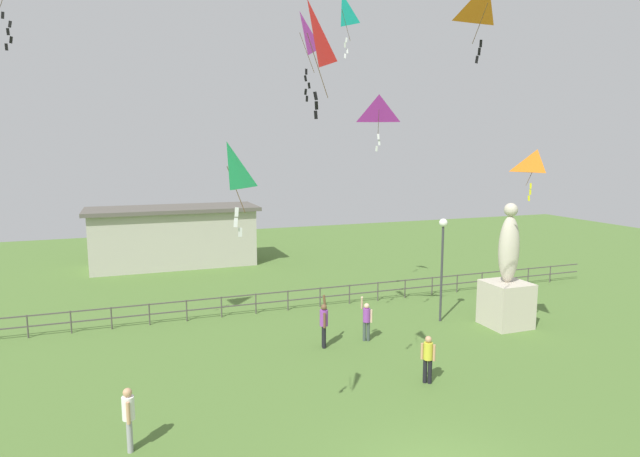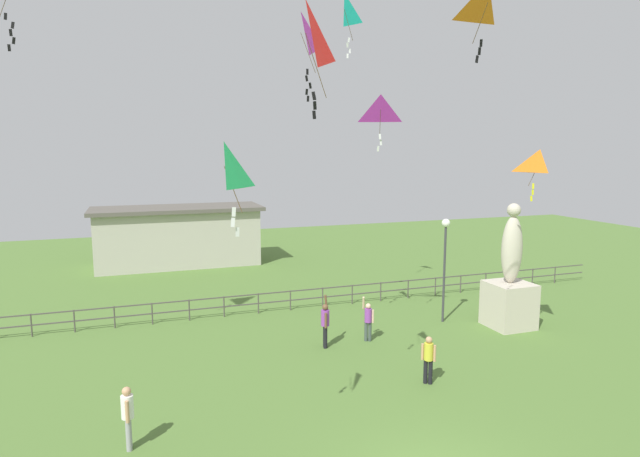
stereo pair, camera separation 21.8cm
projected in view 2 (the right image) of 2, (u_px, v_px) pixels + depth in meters
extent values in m
cube|color=beige|center=(509.00, 305.00, 22.46)|extent=(1.73, 1.73, 1.91)
ellipsoid|color=beige|center=(512.00, 250.00, 22.12)|extent=(0.90, 0.76, 2.83)
sphere|color=beige|center=(514.00, 210.00, 21.87)|extent=(0.56, 0.56, 0.56)
cylinder|color=#38383D|center=(444.00, 275.00, 22.95)|extent=(0.10, 0.10, 4.21)
sphere|color=white|center=(446.00, 223.00, 22.62)|extent=(0.36, 0.36, 0.36)
cylinder|color=#3F4C47|center=(366.00, 331.00, 20.83)|extent=(0.13, 0.13, 0.77)
cylinder|color=#3F4C47|center=(370.00, 332.00, 20.82)|extent=(0.13, 0.13, 0.77)
cylinder|color=purple|center=(368.00, 315.00, 20.73)|extent=(0.28, 0.28, 0.54)
sphere|color=beige|center=(368.00, 306.00, 20.68)|extent=(0.21, 0.21, 0.21)
cylinder|color=beige|center=(363.00, 303.00, 20.72)|extent=(0.17, 0.24, 0.52)
cylinder|color=beige|center=(373.00, 316.00, 20.72)|extent=(0.08, 0.08, 0.52)
cylinder|color=black|center=(325.00, 336.00, 20.23)|extent=(0.15, 0.15, 0.86)
cylinder|color=black|center=(325.00, 337.00, 20.06)|extent=(0.15, 0.15, 0.86)
cylinder|color=purple|center=(325.00, 318.00, 20.04)|extent=(0.31, 0.31, 0.61)
sphere|color=brown|center=(325.00, 307.00, 19.98)|extent=(0.23, 0.23, 0.23)
cylinder|color=brown|center=(326.00, 302.00, 20.17)|extent=(0.18, 0.13, 0.58)
cylinder|color=brown|center=(326.00, 321.00, 19.84)|extent=(0.09, 0.09, 0.58)
cylinder|color=#99999E|center=(129.00, 435.00, 13.19)|extent=(0.14, 0.14, 0.83)
cylinder|color=#99999E|center=(129.00, 432.00, 13.35)|extent=(0.14, 0.14, 0.83)
cylinder|color=white|center=(127.00, 407.00, 13.17)|extent=(0.30, 0.30, 0.59)
sphere|color=tan|center=(126.00, 391.00, 13.11)|extent=(0.22, 0.22, 0.22)
cylinder|color=tan|center=(127.00, 412.00, 12.98)|extent=(0.09, 0.09, 0.56)
cylinder|color=tan|center=(128.00, 404.00, 13.36)|extent=(0.09, 0.09, 0.56)
cylinder|color=black|center=(430.00, 372.00, 16.98)|extent=(0.14, 0.14, 0.79)
cylinder|color=black|center=(426.00, 371.00, 17.04)|extent=(0.14, 0.14, 0.79)
cylinder|color=gold|center=(429.00, 352.00, 16.91)|extent=(0.29, 0.29, 0.56)
sphere|color=tan|center=(429.00, 340.00, 16.86)|extent=(0.21, 0.21, 0.21)
cylinder|color=tan|center=(435.00, 353.00, 16.85)|extent=(0.09, 0.09, 0.53)
cylinder|color=tan|center=(422.00, 352.00, 16.99)|extent=(0.09, 0.09, 0.53)
pyramid|color=orange|center=(488.00, 2.00, 13.84)|extent=(1.02, 0.63, 0.94)
cylinder|color=#4C381E|center=(480.00, 23.00, 14.17)|extent=(0.04, 0.59, 0.94)
cube|color=black|center=(481.00, 43.00, 14.31)|extent=(0.10, 0.05, 0.20)
cube|color=black|center=(479.00, 51.00, 14.29)|extent=(0.09, 0.04, 0.20)
cube|color=black|center=(477.00, 59.00, 14.24)|extent=(0.12, 0.02, 0.21)
pyramid|color=#B22DB2|center=(301.00, 33.00, 17.56)|extent=(0.55, 1.03, 1.27)
cylinder|color=#4C381E|center=(308.00, 53.00, 17.73)|extent=(0.52, 0.03, 1.27)
cube|color=black|center=(307.00, 72.00, 17.79)|extent=(0.09, 0.04, 0.20)
cube|color=black|center=(307.00, 78.00, 17.80)|extent=(0.11, 0.02, 0.21)
cube|color=black|center=(310.00, 86.00, 17.95)|extent=(0.12, 0.03, 0.21)
cube|color=black|center=(307.00, 92.00, 17.86)|extent=(0.09, 0.05, 0.20)
cube|color=black|center=(308.00, 99.00, 17.94)|extent=(0.09, 0.02, 0.20)
pyramid|color=#19B2B2|center=(344.00, 9.00, 21.99)|extent=(0.88, 0.94, 1.18)
cylinder|color=#4C381E|center=(349.00, 25.00, 22.29)|extent=(0.53, 0.30, 1.18)
cube|color=white|center=(349.00, 40.00, 22.39)|extent=(0.11, 0.01, 0.21)
cube|color=white|center=(347.00, 45.00, 22.36)|extent=(0.10, 0.04, 0.21)
cube|color=white|center=(350.00, 51.00, 22.50)|extent=(0.09, 0.04, 0.20)
cube|color=white|center=(348.00, 56.00, 22.43)|extent=(0.10, 0.04, 0.20)
pyramid|color=red|center=(305.00, 33.00, 12.31)|extent=(0.61, 0.77, 1.45)
cylinder|color=#4C381E|center=(316.00, 66.00, 12.53)|extent=(0.55, 0.06, 1.45)
cube|color=black|center=(314.00, 96.00, 12.58)|extent=(0.11, 0.03, 0.21)
cube|color=black|center=(315.00, 105.00, 12.63)|extent=(0.10, 0.05, 0.21)
cube|color=black|center=(314.00, 115.00, 12.65)|extent=(0.09, 0.03, 0.20)
pyramid|color=#1EB759|center=(224.00, 166.00, 11.14)|extent=(0.90, 1.00, 0.97)
cylinder|color=#4C381E|center=(233.00, 190.00, 11.15)|extent=(0.33, 0.26, 0.97)
cube|color=white|center=(234.00, 212.00, 11.22)|extent=(0.10, 0.02, 0.20)
cube|color=white|center=(233.00, 222.00, 11.23)|extent=(0.10, 0.03, 0.21)
cube|color=white|center=(237.00, 232.00, 11.34)|extent=(0.09, 0.02, 0.20)
pyramid|color=orange|center=(539.00, 163.00, 19.14)|extent=(0.65, 1.24, 0.83)
cylinder|color=#4C381E|center=(534.00, 174.00, 19.10)|extent=(0.50, 0.08, 0.83)
cube|color=yellow|center=(533.00, 186.00, 19.16)|extent=(0.11, 0.05, 0.21)
cube|color=yellow|center=(533.00, 192.00, 19.18)|extent=(0.09, 0.03, 0.20)
cube|color=yellow|center=(531.00, 198.00, 19.15)|extent=(0.08, 0.03, 0.20)
pyramid|color=#B22DB2|center=(381.00, 109.00, 19.11)|extent=(1.26, 0.90, 0.97)
cylinder|color=#4C381E|center=(380.00, 123.00, 19.41)|extent=(0.21, 0.45, 0.97)
cube|color=white|center=(380.00, 137.00, 19.48)|extent=(0.08, 0.04, 0.20)
cube|color=white|center=(381.00, 143.00, 19.56)|extent=(0.09, 0.03, 0.20)
cube|color=white|center=(378.00, 149.00, 19.48)|extent=(0.09, 0.03, 0.20)
cube|color=black|center=(5.00, 16.00, 15.49)|extent=(0.10, 0.02, 0.21)
cube|color=black|center=(13.00, 25.00, 15.65)|extent=(0.11, 0.04, 0.21)
cube|color=black|center=(11.00, 33.00, 15.63)|extent=(0.09, 0.03, 0.20)
cube|color=black|center=(14.00, 41.00, 15.71)|extent=(0.12, 0.05, 0.21)
cube|color=black|center=(9.00, 48.00, 15.64)|extent=(0.08, 0.02, 0.20)
cylinder|color=#4C4742|center=(31.00, 325.00, 21.30)|extent=(0.06, 0.06, 0.95)
cylinder|color=#4C4742|center=(74.00, 321.00, 21.81)|extent=(0.06, 0.06, 0.95)
cylinder|color=#4C4742|center=(114.00, 317.00, 22.32)|extent=(0.06, 0.06, 0.95)
cylinder|color=#4C4742|center=(152.00, 314.00, 22.81)|extent=(0.06, 0.06, 0.95)
cylinder|color=#4C4742|center=(189.00, 310.00, 23.32)|extent=(0.06, 0.06, 0.95)
cylinder|color=#4C4742|center=(224.00, 307.00, 23.82)|extent=(0.06, 0.06, 0.95)
cylinder|color=#4C4742|center=(258.00, 303.00, 24.34)|extent=(0.06, 0.06, 0.95)
cylinder|color=#4C4742|center=(290.00, 300.00, 24.84)|extent=(0.06, 0.06, 0.95)
cylinder|color=#4C4742|center=(323.00, 297.00, 25.36)|extent=(0.06, 0.06, 0.95)
cylinder|color=#4C4742|center=(352.00, 294.00, 25.86)|extent=(0.06, 0.06, 0.95)
cylinder|color=#4C4742|center=(381.00, 292.00, 26.37)|extent=(0.06, 0.06, 0.95)
cylinder|color=#4C4742|center=(408.00, 289.00, 26.87)|extent=(0.06, 0.06, 0.95)
cylinder|color=#4C4742|center=(435.00, 286.00, 27.39)|extent=(0.06, 0.06, 0.95)
cylinder|color=#4C4742|center=(461.00, 284.00, 27.89)|extent=(0.06, 0.06, 0.95)
cylinder|color=#4C4742|center=(486.00, 282.00, 28.40)|extent=(0.06, 0.06, 0.95)
cylinder|color=#4C4742|center=(509.00, 279.00, 28.90)|extent=(0.06, 0.06, 0.95)
cylinder|color=#4C4742|center=(533.00, 277.00, 29.41)|extent=(0.06, 0.06, 0.95)
cylinder|color=#4C4742|center=(555.00, 275.00, 29.92)|extent=(0.06, 0.06, 0.95)
cube|color=#4C4742|center=(279.00, 292.00, 24.59)|extent=(36.00, 0.05, 0.05)
cube|color=#4C4742|center=(279.00, 301.00, 24.66)|extent=(36.00, 0.05, 0.05)
cube|color=#B7B2A3|center=(178.00, 238.00, 34.51)|extent=(10.08, 3.66, 3.57)
cube|color=#59544C|center=(177.00, 209.00, 34.23)|extent=(10.68, 4.26, 0.24)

